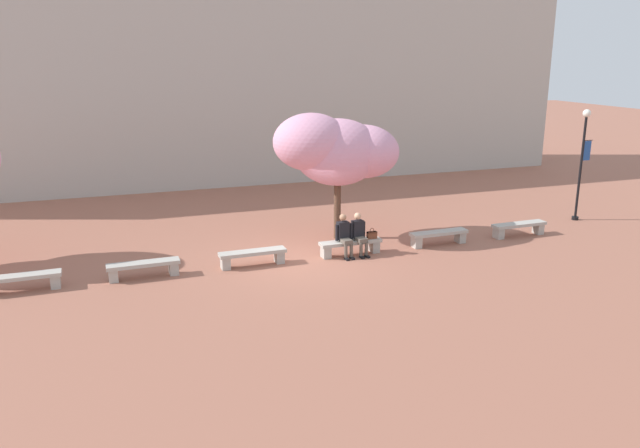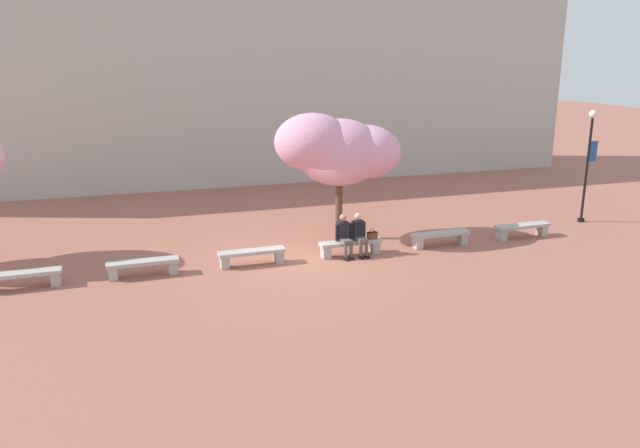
{
  "view_description": "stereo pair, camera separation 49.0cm",
  "coord_description": "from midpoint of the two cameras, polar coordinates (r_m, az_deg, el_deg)",
  "views": [
    {
      "loc": [
        -5.32,
        -16.71,
        5.95
      ],
      "look_at": [
        0.61,
        0.2,
        1.0
      ],
      "focal_mm": 35.0,
      "sensor_mm": 36.0,
      "label": 1
    },
    {
      "loc": [
        -4.85,
        -16.87,
        5.95
      ],
      "look_at": [
        0.61,
        0.2,
        1.0
      ],
      "focal_mm": 35.0,
      "sensor_mm": 36.0,
      "label": 2
    }
  ],
  "objects": [
    {
      "name": "stone_bench_east_end",
      "position": [
        20.17,
        11.63,
        -1.13
      ],
      "size": [
        1.95,
        0.46,
        0.45
      ],
      "color": "#ADA89E",
      "rests_on": "ground"
    },
    {
      "name": "stone_bench_center",
      "position": [
        18.07,
        -5.46,
        -2.83
      ],
      "size": [
        1.95,
        0.46,
        0.45
      ],
      "color": "#ADA89E",
      "rests_on": "ground"
    },
    {
      "name": "stone_bench_near_east",
      "position": [
        18.91,
        3.56,
        -1.96
      ],
      "size": [
        1.95,
        0.46,
        0.45
      ],
      "color": "#ADA89E",
      "rests_on": "ground"
    },
    {
      "name": "cherry_tree_main",
      "position": [
        20.03,
        2.46,
        6.84
      ],
      "size": [
        4.14,
        2.55,
        4.14
      ],
      "color": "#513828",
      "rests_on": "ground"
    },
    {
      "name": "lamp_post_with_banner",
      "position": [
        24.22,
        23.88,
        5.73
      ],
      "size": [
        0.54,
        0.28,
        4.02
      ],
      "color": "black",
      "rests_on": "ground"
    },
    {
      "name": "building_facade",
      "position": [
        30.16,
        -8.24,
        13.3
      ],
      "size": [
        34.24,
        4.0,
        9.8
      ],
      "primitive_type": "cube",
      "color": "#B7B2A8",
      "rests_on": "ground"
    },
    {
      "name": "stone_bench_far_east",
      "position": [
        21.78,
        18.63,
        -0.4
      ],
      "size": [
        1.95,
        0.46,
        0.45
      ],
      "color": "#ADA89E",
      "rests_on": "ground"
    },
    {
      "name": "person_seated_right",
      "position": [
        18.83,
        4.34,
        -0.8
      ],
      "size": [
        0.51,
        0.71,
        1.29
      ],
      "color": "black",
      "rests_on": "ground"
    },
    {
      "name": "handbag",
      "position": [
        19.05,
        5.54,
        -1.01
      ],
      "size": [
        0.3,
        0.15,
        0.34
      ],
      "color": "brown",
      "rests_on": "stone_bench_near_east"
    },
    {
      "name": "ground_plane",
      "position": [
        18.53,
        -0.84,
        -3.29
      ],
      "size": [
        100.0,
        100.0,
        0.0
      ],
      "primitive_type": "plane",
      "color": "#9E604C"
    },
    {
      "name": "stone_bench_west_end",
      "position": [
        17.89,
        -24.87,
        -4.44
      ],
      "size": [
        1.95,
        0.46,
        0.45
      ],
      "color": "#ADA89E",
      "rests_on": "ground"
    },
    {
      "name": "stone_bench_near_west",
      "position": [
        17.72,
        -15.11,
        -3.68
      ],
      "size": [
        1.95,
        0.46,
        0.45
      ],
      "color": "#ADA89E",
      "rests_on": "ground"
    },
    {
      "name": "person_seated_left",
      "position": [
        18.67,
        2.97,
        -0.92
      ],
      "size": [
        0.51,
        0.7,
        1.29
      ],
      "color": "black",
      "rests_on": "ground"
    }
  ]
}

